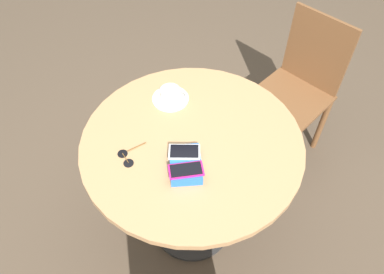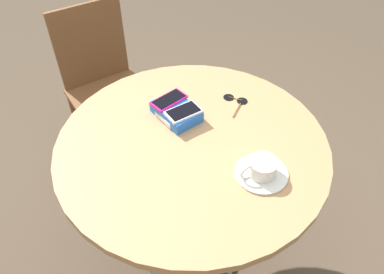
{
  "view_description": "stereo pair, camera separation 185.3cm",
  "coord_description": "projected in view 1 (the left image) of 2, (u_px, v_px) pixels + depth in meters",
  "views": [
    {
      "loc": [
        -1.0,
        0.08,
        1.97
      ],
      "look_at": [
        0.0,
        0.0,
        0.78
      ],
      "focal_mm": 35.0,
      "sensor_mm": 36.0,
      "label": 1
    },
    {
      "loc": [
        0.72,
        -0.57,
        1.67
      ],
      "look_at": [
        0.0,
        0.0,
        0.78
      ],
      "focal_mm": 35.0,
      "sensor_mm": 36.0,
      "label": 2
    }
  ],
  "objects": [
    {
      "name": "round_table",
      "position": [
        192.0,
        160.0,
        1.67
      ],
      "size": [
        0.94,
        0.94,
        0.76
      ],
      "color": "#2D2D2D",
      "rests_on": "ground_plane"
    },
    {
      "name": "saucer",
      "position": [
        171.0,
        99.0,
        1.72
      ],
      "size": [
        0.17,
        0.17,
        0.01
      ],
      "primitive_type": "cylinder",
      "color": "silver",
      "rests_on": "round_table"
    },
    {
      "name": "ground_plane",
      "position": [
        192.0,
        224.0,
        2.15
      ],
      "size": [
        8.0,
        8.0,
        0.0
      ],
      "primitive_type": "plane",
      "color": "brown"
    },
    {
      "name": "coffee_cup",
      "position": [
        171.0,
        94.0,
        1.7
      ],
      "size": [
        0.09,
        0.12,
        0.06
      ],
      "color": "silver",
      "rests_on": "saucer"
    },
    {
      "name": "phone_box",
      "position": [
        186.0,
        164.0,
        1.46
      ],
      "size": [
        0.17,
        0.12,
        0.04
      ],
      "color": "blue",
      "rests_on": "round_table"
    },
    {
      "name": "phone_magenta",
      "position": [
        186.0,
        170.0,
        1.41
      ],
      "size": [
        0.08,
        0.14,
        0.01
      ],
      "color": "#D11975",
      "rests_on": "phone_box"
    },
    {
      "name": "phone_white",
      "position": [
        184.0,
        152.0,
        1.47
      ],
      "size": [
        0.08,
        0.13,
        0.01
      ],
      "color": "silver",
      "rests_on": "phone_box"
    },
    {
      "name": "sunglasses",
      "position": [
        127.0,
        157.0,
        1.51
      ],
      "size": [
        0.12,
        0.12,
        0.01
      ],
      "color": "black",
      "rests_on": "round_table"
    },
    {
      "name": "chair_far_side",
      "position": [
        297.0,
        90.0,
        2.19
      ],
      "size": [
        0.56,
        0.56,
        0.9
      ],
      "color": "brown",
      "rests_on": "ground_plane"
    }
  ]
}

